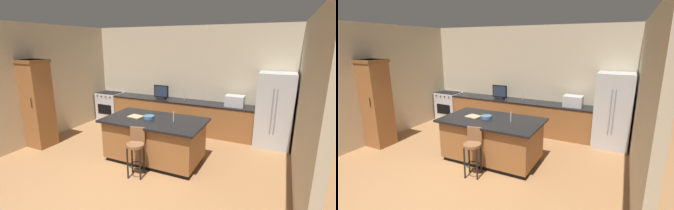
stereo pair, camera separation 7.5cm
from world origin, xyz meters
TOP-DOWN VIEW (x-y plane):
  - ground_plane at (0.00, 0.00)m, footprint 16.40×16.40m
  - wall_back at (0.00, 4.10)m, footprint 6.46×0.12m
  - wall_left at (-3.03, 2.05)m, footprint 0.12×4.50m
  - wall_right at (3.03, 2.05)m, footprint 0.12×4.50m
  - counter_back at (-0.03, 3.72)m, footprint 4.24×0.62m
  - kitchen_island at (0.24, 1.71)m, footprint 2.15×1.20m
  - refrigerator at (2.51, 3.65)m, footprint 0.82×0.78m
  - range_oven at (-2.54, 3.72)m, footprint 0.77×0.63m
  - cabinet_tower at (-2.70, 1.20)m, footprint 0.59×0.57m
  - microwave at (1.54, 3.72)m, footprint 0.48×0.36m
  - tv_monitor at (-0.59, 3.67)m, footprint 0.46×0.16m
  - sink_faucet_back at (0.09, 3.82)m, footprint 0.02×0.02m
  - sink_faucet_island at (0.68, 1.71)m, footprint 0.02×0.02m
  - bar_stool_center at (0.23, 0.98)m, footprint 0.35×0.37m
  - fruit_bowl at (0.11, 1.71)m, footprint 0.23×0.23m
  - cell_phone at (-0.33, 1.77)m, footprint 0.07×0.15m
  - cutting_board at (-0.21, 1.69)m, footprint 0.33×0.28m

SIDE VIEW (x-z plane):
  - ground_plane at x=0.00m, z-range 0.00..0.00m
  - counter_back at x=-0.03m, z-range 0.00..0.89m
  - range_oven at x=-2.54m, z-range 0.00..0.91m
  - kitchen_island at x=0.24m, z-range 0.01..0.94m
  - bar_stool_center at x=0.23m, z-range 0.09..1.04m
  - refrigerator at x=2.51m, z-range 0.00..1.83m
  - cell_phone at x=-0.33m, z-range 0.93..0.94m
  - cutting_board at x=-0.21m, z-range 0.93..0.95m
  - fruit_bowl at x=0.11m, z-range 0.93..1.00m
  - sink_faucet_back at x=0.09m, z-range 0.89..1.13m
  - microwave at x=1.54m, z-range 0.89..1.17m
  - sink_faucet_island at x=0.68m, z-range 0.93..1.15m
  - tv_monitor at x=-0.59m, z-range 0.88..1.29m
  - cabinet_tower at x=-2.70m, z-range 0.04..2.18m
  - wall_back at x=0.00m, z-range 0.00..2.98m
  - wall_left at x=-3.03m, z-range 0.00..2.98m
  - wall_right at x=3.03m, z-range 0.00..2.98m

